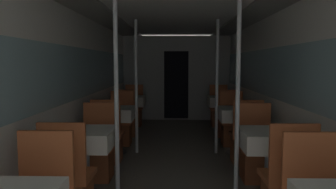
# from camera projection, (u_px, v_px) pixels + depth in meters

# --- Properties ---
(wall_left) EXTENTS (0.05, 10.25, 2.21)m
(wall_left) POSITION_uv_depth(u_px,v_px,m) (78.00, 88.00, 4.71)
(wall_left) COLOR silver
(wall_left) RESTS_ON ground_plane
(wall_right) EXTENTS (0.05, 10.25, 2.21)m
(wall_right) POSITION_uv_depth(u_px,v_px,m) (277.00, 89.00, 4.64)
(wall_right) COLOR silver
(wall_right) RESTS_ON ground_plane
(ceiling_panel) EXTENTS (2.86, 10.25, 0.07)m
(ceiling_panel) POSITION_uv_depth(u_px,v_px,m) (177.00, 9.00, 4.57)
(ceiling_panel) COLOR white
(ceiling_panel) RESTS_ON wall_left
(bulkhead_far) EXTENTS (2.80, 0.09, 2.21)m
(bulkhead_far) POSITION_uv_depth(u_px,v_px,m) (176.00, 78.00, 8.65)
(bulkhead_far) COLOR #A8A8A3
(bulkhead_far) RESTS_ON ground_plane
(dining_table_left_1) EXTENTS (0.64, 0.64, 0.76)m
(dining_table_left_1) POSITION_uv_depth(u_px,v_px,m) (85.00, 141.00, 3.67)
(dining_table_left_1) COLOR #4C4C51
(dining_table_left_1) RESTS_ON ground_plane
(chair_left_far_1) EXTENTS (0.43, 0.43, 0.98)m
(chair_left_far_1) POSITION_uv_depth(u_px,v_px,m) (98.00, 156.00, 4.26)
(chair_left_far_1) COLOR brown
(chair_left_far_1) RESTS_ON ground_plane
(support_pole_left_1) EXTENTS (0.05, 0.05, 2.21)m
(support_pole_left_1) POSITION_uv_depth(u_px,v_px,m) (116.00, 99.00, 3.61)
(support_pole_left_1) COLOR silver
(support_pole_left_1) RESTS_ON ground_plane
(dining_table_left_2) EXTENTS (0.64, 0.64, 0.76)m
(dining_table_left_2) POSITION_uv_depth(u_px,v_px,m) (115.00, 115.00, 5.48)
(dining_table_left_2) COLOR #4C4C51
(dining_table_left_2) RESTS_ON ground_plane
(chair_left_near_2) EXTENTS (0.43, 0.43, 0.98)m
(chair_left_near_2) POSITION_uv_depth(u_px,v_px,m) (108.00, 143.00, 4.95)
(chair_left_near_2) COLOR brown
(chair_left_near_2) RESTS_ON ground_plane
(chair_left_far_2) EXTENTS (0.43, 0.43, 0.98)m
(chair_left_far_2) POSITION_uv_depth(u_px,v_px,m) (121.00, 129.00, 6.08)
(chair_left_far_2) COLOR brown
(chair_left_far_2) RESTS_ON ground_plane
(support_pole_left_2) EXTENTS (0.05, 0.05, 2.21)m
(support_pole_left_2) POSITION_uv_depth(u_px,v_px,m) (136.00, 87.00, 5.43)
(support_pole_left_2) COLOR silver
(support_pole_left_2) RESTS_ON ground_plane
(dining_table_left_3) EXTENTS (0.64, 0.64, 0.76)m
(dining_table_left_3) POSITION_uv_depth(u_px,v_px,m) (130.00, 102.00, 7.30)
(dining_table_left_3) COLOR #4C4C51
(dining_table_left_3) RESTS_ON ground_plane
(chair_left_near_3) EXTENTS (0.43, 0.43, 0.98)m
(chair_left_near_3) POSITION_uv_depth(u_px,v_px,m) (127.00, 122.00, 6.77)
(chair_left_near_3) COLOR brown
(chair_left_near_3) RESTS_ON ground_plane
(chair_left_far_3) EXTENTS (0.43, 0.43, 0.98)m
(chair_left_far_3) POSITION_uv_depth(u_px,v_px,m) (134.00, 113.00, 7.89)
(chair_left_far_3) COLOR brown
(chair_left_far_3) RESTS_ON ground_plane
(dining_table_right_1) EXTENTS (0.64, 0.64, 0.76)m
(dining_table_right_1) POSITION_uv_depth(u_px,v_px,m) (270.00, 142.00, 3.62)
(dining_table_right_1) COLOR #4C4C51
(dining_table_right_1) RESTS_ON ground_plane
(chair_right_far_1) EXTENTS (0.43, 0.43, 0.98)m
(chair_right_far_1) POSITION_uv_depth(u_px,v_px,m) (256.00, 157.00, 4.22)
(chair_right_far_1) COLOR brown
(chair_right_far_1) RESTS_ON ground_plane
(support_pole_right_1) EXTENTS (0.05, 0.05, 2.21)m
(support_pole_right_1) POSITION_uv_depth(u_px,v_px,m) (238.00, 100.00, 3.58)
(support_pole_right_1) COLOR silver
(support_pole_right_1) RESTS_ON ground_plane
(dining_table_right_2) EXTENTS (0.64, 0.64, 0.76)m
(dining_table_right_2) POSITION_uv_depth(u_px,v_px,m) (238.00, 116.00, 5.43)
(dining_table_right_2) COLOR #4C4C51
(dining_table_right_2) RESTS_ON ground_plane
(chair_right_near_2) EXTENTS (0.43, 0.43, 0.98)m
(chair_right_near_2) POSITION_uv_depth(u_px,v_px,m) (245.00, 144.00, 4.90)
(chair_right_near_2) COLOR brown
(chair_right_near_2) RESTS_ON ground_plane
(chair_right_far_2) EXTENTS (0.43, 0.43, 0.98)m
(chair_right_far_2) POSITION_uv_depth(u_px,v_px,m) (232.00, 129.00, 6.03)
(chair_right_far_2) COLOR brown
(chair_right_far_2) RESTS_ON ground_plane
(support_pole_right_2) EXTENTS (0.05, 0.05, 2.21)m
(support_pole_right_2) POSITION_uv_depth(u_px,v_px,m) (217.00, 87.00, 5.40)
(support_pole_right_2) COLOR silver
(support_pole_right_2) RESTS_ON ground_plane
(dining_table_right_3) EXTENTS (0.64, 0.64, 0.76)m
(dining_table_right_3) POSITION_uv_depth(u_px,v_px,m) (223.00, 102.00, 7.25)
(dining_table_right_3) COLOR #4C4C51
(dining_table_right_3) RESTS_ON ground_plane
(chair_right_near_3) EXTENTS (0.43, 0.43, 0.98)m
(chair_right_near_3) POSITION_uv_depth(u_px,v_px,m) (226.00, 122.00, 6.72)
(chair_right_near_3) COLOR brown
(chair_right_near_3) RESTS_ON ground_plane
(chair_right_far_3) EXTENTS (0.43, 0.43, 0.98)m
(chair_right_far_3) POSITION_uv_depth(u_px,v_px,m) (219.00, 114.00, 7.85)
(chair_right_far_3) COLOR brown
(chair_right_far_3) RESTS_ON ground_plane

